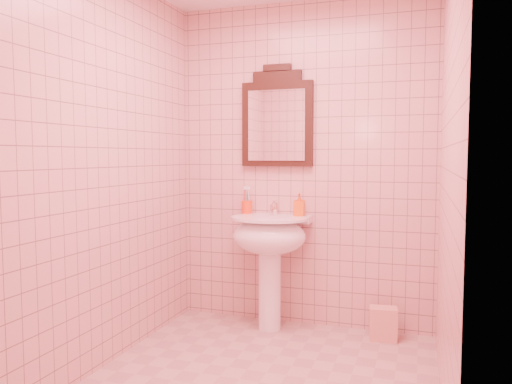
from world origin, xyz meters
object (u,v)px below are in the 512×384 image
(soap_dispenser, at_px, (299,205))
(toothbrush_cup, at_px, (247,207))
(pedestal_sink, at_px, (269,244))
(towel, at_px, (383,324))
(mirror, at_px, (277,120))

(soap_dispenser, bearing_deg, toothbrush_cup, 173.51)
(pedestal_sink, bearing_deg, towel, 3.37)
(pedestal_sink, height_order, toothbrush_cup, toothbrush_cup)
(soap_dispenser, height_order, towel, soap_dispenser)
(mirror, relative_size, towel, 3.33)
(pedestal_sink, xyz_separation_m, toothbrush_cup, (-0.24, 0.16, 0.26))
(mirror, xyz_separation_m, towel, (0.84, -0.15, -1.49))
(mirror, distance_m, towel, 1.71)
(soap_dispenser, bearing_deg, towel, -9.94)
(toothbrush_cup, distance_m, soap_dispenser, 0.44)
(soap_dispenser, bearing_deg, pedestal_sink, -149.29)
(toothbrush_cup, bearing_deg, soap_dispenser, -3.75)
(soap_dispenser, relative_size, towel, 0.74)
(pedestal_sink, relative_size, soap_dispenser, 4.95)
(soap_dispenser, distance_m, towel, 1.05)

